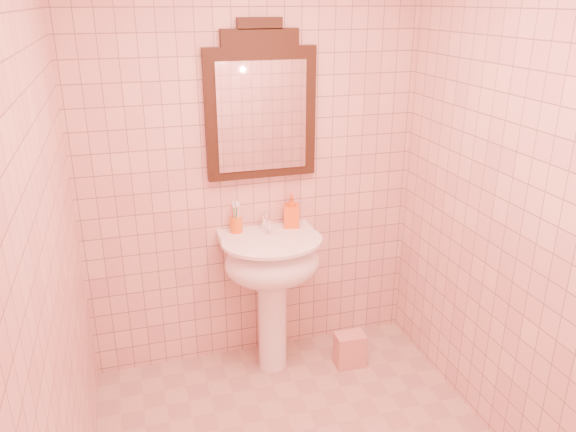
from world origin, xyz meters
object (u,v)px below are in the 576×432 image
object	(u,v)px
mirror	(261,107)
towel	(350,350)
toothbrush_cup	(236,225)
soap_dispenser	(292,211)
pedestal_sink	(272,271)

from	to	relation	value
mirror	towel	xyz separation A→B (m)	(0.46, -0.33, -1.47)
toothbrush_cup	soap_dispenser	size ratio (longest dim) A/B	0.82
toothbrush_cup	soap_dispenser	xyz separation A→B (m)	(0.34, -0.00, 0.05)
toothbrush_cup	towel	world-z (taller)	toothbrush_cup
mirror	pedestal_sink	bearing A→B (deg)	-90.00
pedestal_sink	towel	world-z (taller)	pedestal_sink
pedestal_sink	soap_dispenser	xyz separation A→B (m)	(0.16, 0.15, 0.30)
mirror	towel	world-z (taller)	mirror
mirror	toothbrush_cup	distance (m)	0.69
soap_dispenser	towel	bearing A→B (deg)	-28.28
soap_dispenser	towel	distance (m)	0.95
pedestal_sink	mirror	world-z (taller)	mirror
towel	soap_dispenser	bearing A→B (deg)	136.44
pedestal_sink	toothbrush_cup	world-z (taller)	toothbrush_cup
toothbrush_cup	soap_dispenser	distance (m)	0.34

